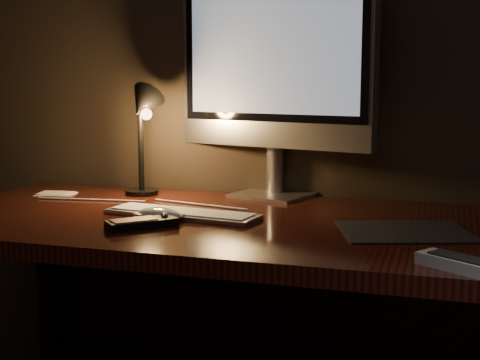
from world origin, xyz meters
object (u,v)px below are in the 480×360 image
(desk_lamp, at_px, (143,120))
(keyboard, at_px, (182,213))
(monitor, at_px, (272,61))
(mouse, at_px, (159,216))
(media_remote, at_px, (142,223))
(tv_remote, at_px, (477,267))
(desk, at_px, (242,262))

(desk_lamp, bearing_deg, keyboard, -62.41)
(monitor, xyz_separation_m, mouse, (-0.17, -0.40, -0.38))
(monitor, xyz_separation_m, media_remote, (-0.18, -0.49, -0.38))
(media_remote, bearing_deg, tv_remote, -59.28)
(desk_lamp, bearing_deg, tv_remote, -46.50)
(desk, bearing_deg, mouse, -138.04)
(media_remote, bearing_deg, desk, 8.53)
(keyboard, bearing_deg, monitor, 74.97)
(monitor, bearing_deg, media_remote, -93.63)
(desk, xyz_separation_m, monitor, (0.01, 0.26, 0.52))
(tv_remote, bearing_deg, monitor, 163.45)
(mouse, bearing_deg, media_remote, -82.54)
(mouse, xyz_separation_m, tv_remote, (0.72, -0.26, 0.00))
(desk, distance_m, keyboard, 0.21)
(keyboard, relative_size, desk_lamp, 1.19)
(desk, relative_size, monitor, 2.42)
(keyboard, bearing_deg, tv_remote, -17.77)
(keyboard, xyz_separation_m, mouse, (-0.03, -0.06, 0.00))
(tv_remote, bearing_deg, media_remote, -159.07)
(desk, bearing_deg, media_remote, -125.32)
(media_remote, height_order, desk_lamp, desk_lamp)
(monitor, height_order, mouse, monitor)
(desk, relative_size, media_remote, 10.16)
(keyboard, bearing_deg, media_remote, -96.76)
(mouse, relative_size, media_remote, 0.72)
(media_remote, distance_m, desk_lamp, 0.48)
(desk, bearing_deg, monitor, 87.76)
(monitor, bearing_deg, mouse, -97.11)
(mouse, distance_m, media_remote, 0.09)
(monitor, distance_m, mouse, 0.58)
(keyboard, bearing_deg, mouse, -111.57)
(mouse, bearing_deg, desk, 51.90)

